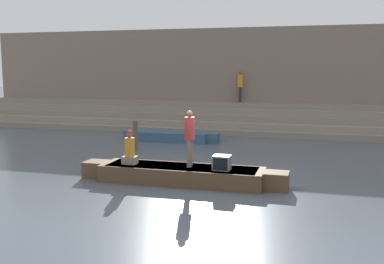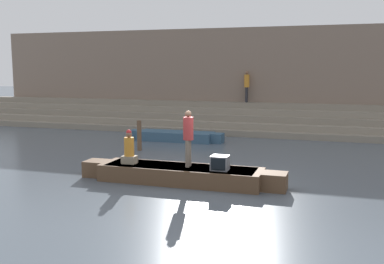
# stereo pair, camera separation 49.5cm
# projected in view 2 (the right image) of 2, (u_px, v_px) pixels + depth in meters

# --- Properties ---
(ground_plane) EXTENTS (120.00, 120.00, 0.00)m
(ground_plane) POSITION_uv_depth(u_px,v_px,m) (214.00, 179.00, 14.21)
(ground_plane) COLOR #4C5660
(ghat_steps) EXTENTS (36.00, 2.85, 1.60)m
(ghat_steps) POSITION_uv_depth(u_px,v_px,m) (265.00, 123.00, 24.26)
(ghat_steps) COLOR gray
(ghat_steps) RESTS_ON ground
(back_wall) EXTENTS (34.20, 1.28, 5.76)m
(back_wall) POSITION_uv_depth(u_px,v_px,m) (270.00, 80.00, 25.49)
(back_wall) COLOR #7F6B5B
(back_wall) RESTS_ON ground
(rowboat_main) EXTENTS (6.47, 1.41, 0.51)m
(rowboat_main) POSITION_uv_depth(u_px,v_px,m) (180.00, 174.00, 13.79)
(rowboat_main) COLOR brown
(rowboat_main) RESTS_ON ground
(person_standing) EXTENTS (0.31, 0.31, 1.72)m
(person_standing) POSITION_uv_depth(u_px,v_px,m) (188.00, 134.00, 13.57)
(person_standing) COLOR #756656
(person_standing) RESTS_ON rowboat_main
(person_rowing) EXTENTS (0.44, 0.34, 1.08)m
(person_rowing) POSITION_uv_depth(u_px,v_px,m) (129.00, 150.00, 14.11)
(person_rowing) COLOR gray
(person_rowing) RESTS_ON rowboat_main
(tv_set) EXTENTS (0.51, 0.45, 0.43)m
(tv_set) POSITION_uv_depth(u_px,v_px,m) (220.00, 163.00, 13.21)
(tv_set) COLOR slate
(tv_set) RESTS_ON rowboat_main
(moored_boat_shore) EXTENTS (4.71, 1.21, 0.45)m
(moored_boat_shore) POSITION_uv_depth(u_px,v_px,m) (176.00, 136.00, 21.80)
(moored_boat_shore) COLOR #33516B
(moored_boat_shore) RESTS_ON ground
(mooring_post) EXTENTS (0.19, 0.19, 1.29)m
(mooring_post) POSITION_uv_depth(u_px,v_px,m) (139.00, 135.00, 19.18)
(mooring_post) COLOR brown
(mooring_post) RESTS_ON ground
(person_on_steps) EXTENTS (0.29, 0.29, 1.75)m
(person_on_steps) POSITION_uv_depth(u_px,v_px,m) (247.00, 84.00, 25.05)
(person_on_steps) COLOR #28282D
(person_on_steps) RESTS_ON ghat_steps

